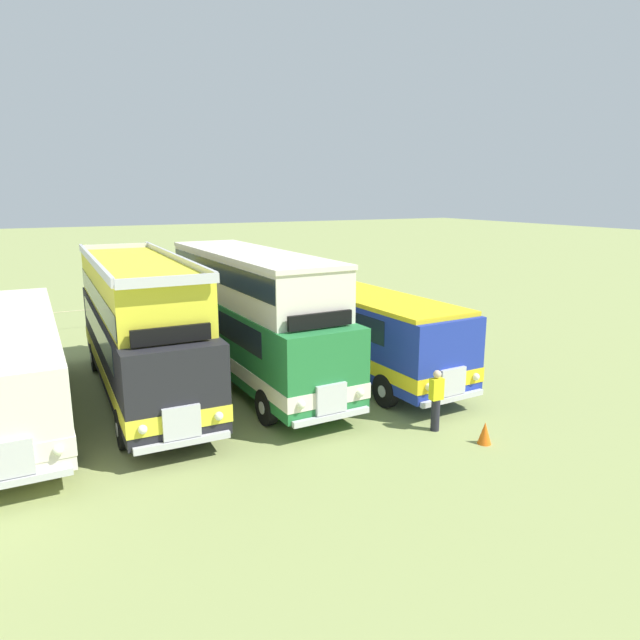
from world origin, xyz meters
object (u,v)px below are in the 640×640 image
object	(u,v)px
bus_sixth_in_row	(10,360)
bus_ninth_in_row	(346,321)
bus_eighth_in_row	(252,311)
cone_far_end	(485,433)
bus_seventh_in_row	(139,324)
marshal_person	(436,400)

from	to	relation	value
bus_sixth_in_row	bus_ninth_in_row	xyz separation A→B (m)	(10.98, 0.03, 0.00)
bus_sixth_in_row	bus_eighth_in_row	world-z (taller)	bus_eighth_in_row
bus_sixth_in_row	cone_far_end	size ratio (longest dim) A/B	18.44
bus_sixth_in_row	bus_seventh_in_row	xyz separation A→B (m)	(3.66, 0.33, 0.60)
bus_seventh_in_row	bus_ninth_in_row	size ratio (longest dim) A/B	0.93
bus_sixth_in_row	cone_far_end	bearing A→B (deg)	-34.40
bus_sixth_in_row	cone_far_end	world-z (taller)	bus_sixth_in_row
bus_ninth_in_row	cone_far_end	size ratio (longest dim) A/B	19.52
bus_sixth_in_row	marshal_person	xyz separation A→B (m)	(10.30, -6.20, -0.87)
bus_seventh_in_row	cone_far_end	xyz separation A→B (m)	(7.25, -7.80, -2.06)
bus_seventh_in_row	cone_far_end	world-z (taller)	bus_seventh_in_row
bus_eighth_in_row	marshal_person	bearing A→B (deg)	-64.43
bus_sixth_in_row	bus_eighth_in_row	bearing A→B (deg)	0.18
bus_seventh_in_row	bus_ninth_in_row	bearing A→B (deg)	-2.33
cone_far_end	marshal_person	world-z (taller)	marshal_person
cone_far_end	bus_sixth_in_row	bearing A→B (deg)	145.60
bus_eighth_in_row	marshal_person	distance (m)	7.08
bus_eighth_in_row	marshal_person	size ratio (longest dim) A/B	6.16
bus_sixth_in_row	bus_eighth_in_row	distance (m)	7.35
bus_sixth_in_row	marshal_person	size ratio (longest dim) A/B	6.31
bus_eighth_in_row	bus_ninth_in_row	world-z (taller)	bus_eighth_in_row
bus_eighth_in_row	bus_ninth_in_row	xyz separation A→B (m)	(3.66, 0.01, -0.71)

